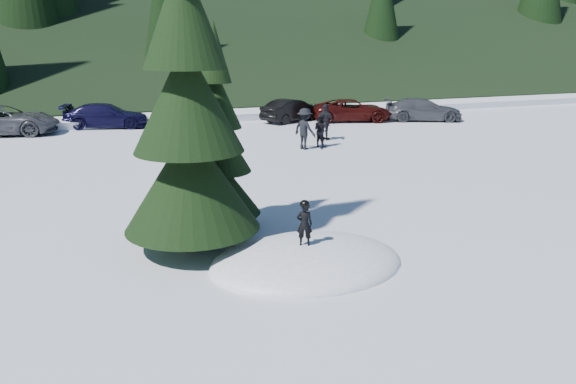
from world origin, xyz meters
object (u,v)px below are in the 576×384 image
object	(u,v)px
adult_2	(305,129)
car_5	(292,110)
car_4	(192,112)
spruce_short	(218,151)
car_6	(352,110)
spruce_tall	(188,112)
adult_0	(321,130)
car_3	(106,116)
car_7	(423,110)
adult_1	(326,122)
car_2	(2,120)
child_skier	(304,224)

from	to	relation	value
adult_2	car_5	size ratio (longest dim) A/B	0.45
adult_2	car_4	size ratio (longest dim) A/B	0.44
spruce_short	car_6	world-z (taller)	spruce_short
spruce_tall	car_4	world-z (taller)	spruce_tall
adult_0	car_3	distance (m)	13.15
spruce_short	adult_2	distance (m)	11.32
spruce_tall	car_4	bearing A→B (deg)	78.60
car_3	car_4	bearing A→B (deg)	-78.77
car_6	car_7	size ratio (longest dim) A/B	1.03
adult_0	car_5	xyz separation A→B (m)	(1.71, 8.08, -0.09)
adult_0	car_7	bearing A→B (deg)	-83.66
car_3	car_7	bearing A→B (deg)	-87.45
adult_1	car_4	distance (m)	9.28
adult_1	car_3	size ratio (longest dim) A/B	0.38
spruce_tall	adult_1	distance (m)	15.73
adult_0	car_4	bearing A→B (deg)	-0.23
adult_1	car_2	distance (m)	16.89
car_5	car_7	world-z (taller)	car_5
adult_1	car_5	bearing A→B (deg)	-38.09
adult_0	car_2	world-z (taller)	adult_0
adult_2	car_2	size ratio (longest dim) A/B	0.34
car_3	car_6	xyz separation A→B (m)	(14.21, -2.64, -0.01)
adult_0	adult_1	distance (m)	1.80
spruce_tall	adult_2	world-z (taller)	spruce_tall
child_skier	adult_1	size ratio (longest dim) A/B	0.54
car_7	car_3	bearing A→B (deg)	101.14
car_6	car_7	bearing A→B (deg)	-90.50
spruce_tall	adult_2	distance (m)	13.20
spruce_short	car_2	distance (m)	19.86
adult_2	car_2	xyz separation A→B (m)	(-13.30, 9.24, -0.17)
adult_0	car_5	size ratio (longest dim) A/B	0.37
car_3	car_4	distance (m)	4.83
car_5	car_7	distance (m)	8.04
adult_2	car_5	distance (m)	8.77
adult_0	car_6	size ratio (longest dim) A/B	0.32
adult_2	car_3	size ratio (longest dim) A/B	0.40
car_5	car_7	size ratio (longest dim) A/B	0.88
child_skier	adult_2	world-z (taller)	adult_2
adult_0	car_7	size ratio (longest dim) A/B	0.33
car_4	car_5	size ratio (longest dim) A/B	1.03
adult_2	car_6	size ratio (longest dim) A/B	0.39
adult_1	car_7	bearing A→B (deg)	-95.67
car_4	child_skier	bearing A→B (deg)	-174.25
car_2	car_6	bearing A→B (deg)	-85.95
adult_0	adult_2	bearing A→B (deg)	82.10
adult_2	car_4	world-z (taller)	adult_2
child_skier	car_2	xyz separation A→B (m)	(-8.09, 21.79, -0.19)
car_3	car_4	xyz separation A→B (m)	(4.82, -0.31, 0.05)
car_2	car_7	world-z (taller)	car_2
car_7	spruce_tall	bearing A→B (deg)	156.67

